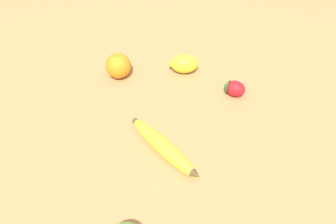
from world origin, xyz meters
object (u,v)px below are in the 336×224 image
banana (164,148)px  lemon (184,64)px  strawberry (234,88)px  orange (118,66)px

banana → lemon: (-0.15, 0.24, 0.01)m
banana → lemon: 0.28m
strawberry → lemon: 0.16m
banana → orange: size_ratio=3.24×
lemon → strawberry: bearing=8.8°
orange → lemon: 0.18m
orange → banana: bearing=-20.0°
orange → lemon: orange is taller
banana → strawberry: strawberry is taller
orange → lemon: bearing=48.6°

